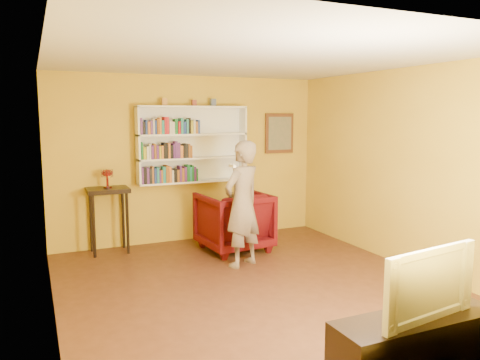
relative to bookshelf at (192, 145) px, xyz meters
name	(u,v)px	position (x,y,z in m)	size (l,w,h in m)	color
room_shell	(257,205)	(0.00, -2.41, -0.58)	(5.30, 5.80, 2.88)	#492817
bookshelf	(192,145)	(0.00, 0.00, 0.00)	(1.80, 0.29, 1.23)	white
books_row_lower	(169,175)	(-0.41, -0.11, -0.46)	(0.90, 0.19, 0.27)	#5B2A7E
books_row_middle	(166,151)	(-0.45, -0.11, -0.09)	(0.81, 0.19, 0.27)	#17682D
books_row_upper	(170,127)	(-0.39, -0.11, 0.29)	(0.94, 0.19, 0.27)	#5B2A7E
ornament_left	(164,102)	(-0.45, -0.06, 0.68)	(0.08, 0.08, 0.11)	#C28237
ornament_centre	(194,103)	(0.03, -0.06, 0.67)	(0.07, 0.07, 0.10)	brown
ornament_right	(213,102)	(0.35, -0.06, 0.68)	(0.08, 0.08, 0.12)	#485579
framed_painting	(279,133)	(1.65, 0.05, 0.16)	(0.55, 0.05, 0.70)	#552E18
console_table	(108,199)	(-1.37, -0.16, -0.78)	(0.61, 0.46, 0.99)	black
ruby_lustre	(107,175)	(-1.37, -0.16, -0.40)	(0.17, 0.17, 0.28)	maroon
armchair	(234,221)	(0.40, -0.80, -1.14)	(0.96, 0.99, 0.90)	#3F040C
person	(242,204)	(0.20, -1.55, -0.73)	(0.63, 0.41, 1.73)	#776657
game_remote	(232,166)	(-0.07, -1.86, -0.17)	(0.04, 0.15, 0.04)	white
tv_cabinet	(416,347)	(0.29, -4.66, -1.34)	(1.42, 0.43, 0.51)	black
television	(419,281)	(0.29, -4.66, -0.80)	(0.98, 0.13, 0.57)	black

